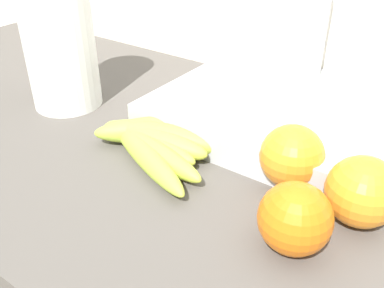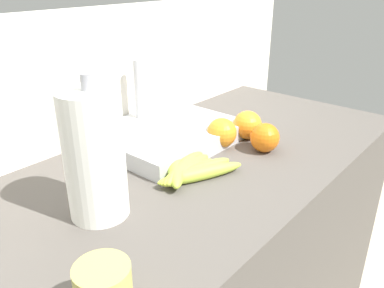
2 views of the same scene
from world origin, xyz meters
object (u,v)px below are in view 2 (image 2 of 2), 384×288
Objects in this scene: orange_center at (247,125)px; paper_towel_roll at (94,156)px; orange_front at (222,133)px; orange_right at (265,138)px; sink_basin at (167,133)px; banana_bunch at (187,169)px.

paper_towel_roll reaches higher than orange_center.
orange_right is (0.05, -0.10, -0.00)m from orange_front.
orange_right is 0.49m from paper_towel_roll.
sink_basin is at bearing 116.87° from orange_right.
orange_front is at bearing -62.26° from sink_basin.
orange_right is at bearing -64.30° from orange_front.
paper_towel_roll reaches higher than orange_right.
orange_center is at bearing -13.17° from orange_front.
paper_towel_roll is at bearing -179.01° from orange_front.
orange_front is 0.16m from sink_basin.
orange_right is at bearing -11.80° from paper_towel_roll.
orange_right is (-0.04, -0.08, -0.00)m from orange_center.
paper_towel_roll is 0.39m from sink_basin.
orange_center is 0.22× the size of sink_basin.
orange_center is 0.29× the size of paper_towel_roll.
orange_center is at bearing -1.66° from paper_towel_roll.
banana_bunch is at bearing -176.88° from orange_center.
sink_basin is (-0.17, 0.16, -0.02)m from orange_center.
orange_center is 1.05× the size of orange_right.
orange_right is at bearing -117.65° from orange_center.
orange_center reaches higher than orange_right.
paper_towel_roll is (-0.42, -0.01, 0.09)m from orange_front.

